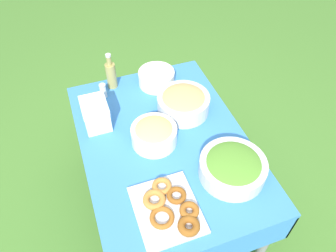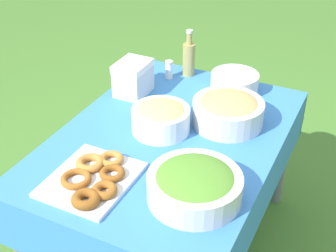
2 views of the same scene
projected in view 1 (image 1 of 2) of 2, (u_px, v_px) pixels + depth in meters
ground_plane at (165, 203)px, 2.33m from camera, size 14.00×14.00×0.00m
picnic_table at (165, 151)px, 1.90m from camera, size 1.28×0.90×0.69m
salad_bowl at (233, 167)px, 1.64m from camera, size 0.34×0.34×0.12m
pasta_bowl at (154, 134)px, 1.78m from camera, size 0.25×0.25×0.13m
donut_platter at (169, 208)px, 1.53m from camera, size 0.37×0.30×0.05m
plate_stack at (157, 78)px, 2.13m from camera, size 0.23×0.23×0.10m
olive_oil_bottle at (111, 74)px, 2.08m from camera, size 0.06×0.06×0.25m
bread_bowl at (183, 102)px, 1.95m from camera, size 0.31×0.31×0.13m
cooler_box at (96, 114)px, 1.86m from camera, size 0.18×0.14×0.17m
salt_shaker at (103, 91)px, 2.05m from camera, size 0.04×0.04×0.10m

